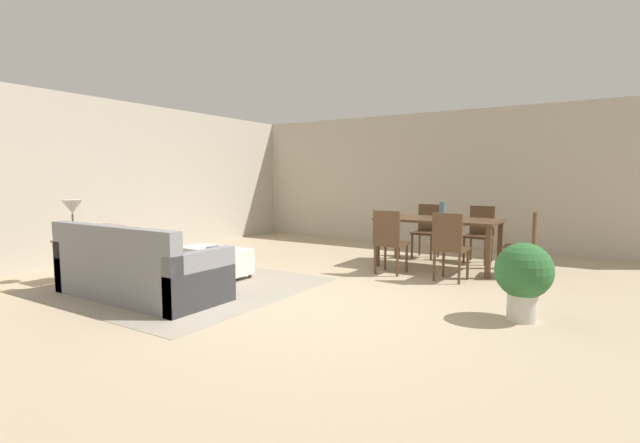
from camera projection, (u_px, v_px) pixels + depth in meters
The scene contains 17 objects.
ground_plane at pixel (313, 303), 5.03m from camera, with size 10.80×10.80×0.00m, color tan.
wall_back at pixel (449, 179), 9.11m from camera, with size 9.00×0.12×2.70m, color #BCB2A0.
wall_left at pixel (108, 180), 7.72m from camera, with size 0.12×11.00×2.70m, color #BCB2A0.
area_rug at pixel (182, 285), 5.84m from camera, with size 3.00×2.80×0.01m, color gray.
couch at pixel (138, 272), 5.25m from camera, with size 2.11×0.89×0.86m.
ottoman_table at pixel (214, 260), 6.33m from camera, with size 1.04×0.50×0.41m.
side_table at pixel (74, 249), 5.98m from camera, with size 0.40×0.40×0.57m.
table_lamp at pixel (72, 209), 5.93m from camera, with size 0.26×0.26×0.53m.
dining_table at pixel (438, 224), 6.96m from camera, with size 1.79×0.94×0.76m.
dining_chair_near_left at pixel (389, 238), 6.48m from camera, with size 0.40×0.40×0.92m.
dining_chair_near_right at pixel (449, 243), 6.02m from camera, with size 0.42×0.42×0.92m.
dining_chair_far_left at pixel (427, 227), 7.90m from camera, with size 0.41×0.41×0.92m.
dining_chair_far_right at pixel (480, 231), 7.43m from camera, with size 0.43×0.43×0.92m.
dining_chair_head_east at pixel (527, 240), 6.30m from camera, with size 0.43×0.43×0.92m.
vase_centerpiece at pixel (442, 210), 6.88m from camera, with size 0.09×0.09×0.26m, color slate.
book_on_ottoman at pixel (218, 248), 6.19m from camera, with size 0.26×0.20×0.03m, color #3F4C72.
potted_plant at pixel (524, 275), 4.37m from camera, with size 0.54×0.54×0.76m.
Camera 1 is at (2.70, -4.12, 1.38)m, focal length 25.49 mm.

